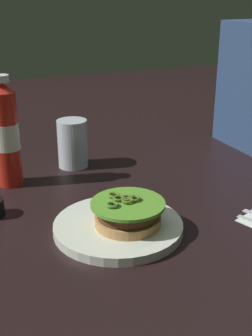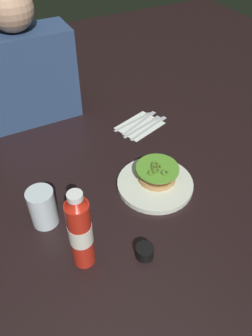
{
  "view_description": "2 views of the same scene",
  "coord_description": "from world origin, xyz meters",
  "px_view_note": "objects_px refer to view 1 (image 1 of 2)",
  "views": [
    {
      "loc": [
        0.81,
        -0.32,
        0.43
      ],
      "look_at": [
        0.03,
        0.02,
        0.09
      ],
      "focal_mm": 47.94,
      "sensor_mm": 36.0,
      "label": 1
    },
    {
      "loc": [
        -0.31,
        -0.66,
        0.78
      ],
      "look_at": [
        0.03,
        -0.01,
        0.09
      ],
      "focal_mm": 35.41,
      "sensor_mm": 36.0,
      "label": 2
    }
  ],
  "objects_px": {
    "burger_sandwich": "(128,213)",
    "water_glass": "(73,143)",
    "dinner_plate": "(118,227)",
    "ketchup_bottle": "(6,135)"
  },
  "relations": [
    {
      "from": "dinner_plate",
      "to": "burger_sandwich",
      "type": "bearing_deg",
      "value": 45.64
    },
    {
      "from": "dinner_plate",
      "to": "water_glass",
      "type": "distance_m",
      "value": 0.36
    },
    {
      "from": "burger_sandwich",
      "to": "water_glass",
      "type": "relative_size",
      "value": 1.13
    },
    {
      "from": "dinner_plate",
      "to": "water_glass",
      "type": "xyz_separation_m",
      "value": [
        -0.36,
        0.02,
        0.05
      ]
    },
    {
      "from": "dinner_plate",
      "to": "burger_sandwich",
      "type": "distance_m",
      "value": 0.04
    },
    {
      "from": "dinner_plate",
      "to": "ketchup_bottle",
      "type": "xyz_separation_m",
      "value": [
        -0.3,
        -0.15,
        0.11
      ]
    },
    {
      "from": "ketchup_bottle",
      "to": "water_glass",
      "type": "height_order",
      "value": "ketchup_bottle"
    },
    {
      "from": "burger_sandwich",
      "to": "water_glass",
      "type": "height_order",
      "value": "water_glass"
    },
    {
      "from": "burger_sandwich",
      "to": "ketchup_bottle",
      "type": "distance_m",
      "value": 0.37
    },
    {
      "from": "dinner_plate",
      "to": "ketchup_bottle",
      "type": "bearing_deg",
      "value": -154.26
    }
  ]
}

